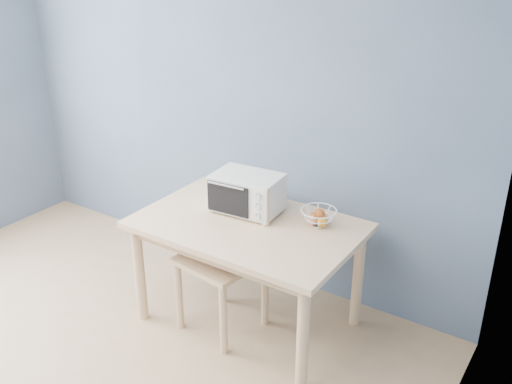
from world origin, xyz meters
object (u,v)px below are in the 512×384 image
Objects in this scene: dining_table at (248,237)px; dining_chair at (226,259)px; toaster_oven at (245,192)px; fruit_basket at (318,217)px.

dining_table is 1.40× the size of dining_chair.
dining_chair is (0.01, -0.23, -0.39)m from toaster_oven.
toaster_oven is at bearing 99.06° from dining_chair.
fruit_basket is 0.28× the size of dining_chair.
dining_chair is at bearing -92.99° from toaster_oven.
toaster_oven is 0.46× the size of dining_chair.
dining_table is 0.47m from fruit_basket.
toaster_oven reaches higher than fruit_basket.
toaster_oven is 0.45m from dining_chair.
dining_table is 0.21m from dining_chair.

